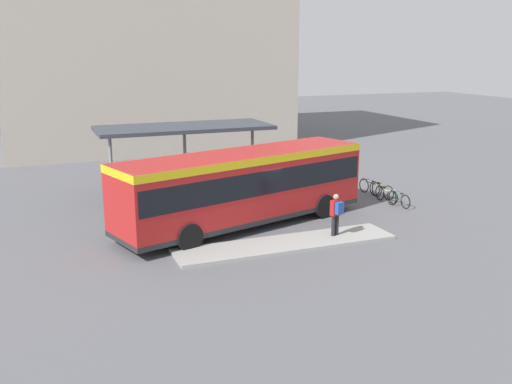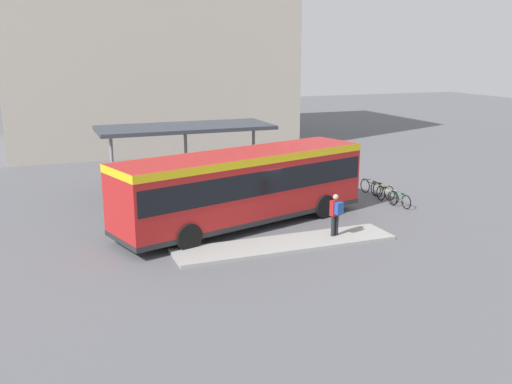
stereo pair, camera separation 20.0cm
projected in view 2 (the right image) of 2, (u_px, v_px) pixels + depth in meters
ground_plane at (244, 225)px, 23.37m from camera, size 120.00×120.00×0.00m
curb_island at (286, 244)px, 20.95m from camera, size 8.36×1.80×0.12m
city_bus at (244, 183)px, 22.95m from camera, size 11.15×5.57×3.03m
pedestrian_waiting at (336, 212)px, 21.46m from camera, size 0.43×0.48×1.62m
bicycle_green at (400, 200)px, 26.10m from camera, size 0.48×1.52×0.66m
bicycle_white at (387, 195)px, 26.75m from camera, size 0.48×1.68×0.72m
bicycle_yellow at (382, 191)px, 27.59m from camera, size 0.48×1.70×0.74m
bicycle_black at (371, 187)px, 28.28m from camera, size 0.48×1.69×0.73m
station_shelter at (185, 129)px, 27.72m from camera, size 8.40×3.45×3.42m
potted_planter_near_shelter at (182, 196)px, 25.48m from camera, size 0.85×0.85×1.21m
potted_planter_far_side at (240, 187)px, 26.68m from camera, size 0.89×0.89×1.41m
station_building at (141, 13)px, 42.65m from camera, size 19.87×14.33×19.32m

